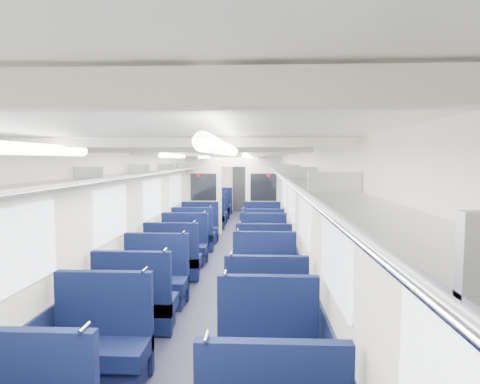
# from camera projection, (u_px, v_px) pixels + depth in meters

# --- Properties ---
(floor) EXTENTS (2.80, 18.00, 0.01)m
(floor) POSITION_uv_depth(u_px,v_px,m) (224.00, 262.00, 8.82)
(floor) COLOR black
(floor) RESTS_ON ground
(ceiling) EXTENTS (2.80, 18.00, 0.01)m
(ceiling) POSITION_uv_depth(u_px,v_px,m) (224.00, 153.00, 8.63)
(ceiling) COLOR silver
(ceiling) RESTS_ON wall_left
(wall_left) EXTENTS (0.02, 18.00, 2.35)m
(wall_left) POSITION_uv_depth(u_px,v_px,m) (159.00, 207.00, 8.79)
(wall_left) COLOR beige
(wall_left) RESTS_ON floor
(dado_left) EXTENTS (0.03, 17.90, 0.70)m
(dado_left) POSITION_uv_depth(u_px,v_px,m) (160.00, 245.00, 8.86)
(dado_left) COLOR black
(dado_left) RESTS_ON floor
(wall_right) EXTENTS (0.02, 18.00, 2.35)m
(wall_right) POSITION_uv_depth(u_px,v_px,m) (290.00, 208.00, 8.66)
(wall_right) COLOR beige
(wall_right) RESTS_ON floor
(dado_right) EXTENTS (0.03, 17.90, 0.70)m
(dado_right) POSITION_uv_depth(u_px,v_px,m) (289.00, 247.00, 8.73)
(dado_right) COLOR black
(dado_right) RESTS_ON floor
(wall_far) EXTENTS (2.80, 0.02, 2.35)m
(wall_far) POSITION_uv_depth(u_px,v_px,m) (242.00, 183.00, 17.69)
(wall_far) COLOR beige
(wall_far) RESTS_ON floor
(luggage_rack_left) EXTENTS (0.36, 17.40, 0.18)m
(luggage_rack_left) POSITION_uv_depth(u_px,v_px,m) (167.00, 170.00, 8.72)
(luggage_rack_left) COLOR #B2B5BA
(luggage_rack_left) RESTS_ON wall_left
(luggage_rack_right) EXTENTS (0.36, 17.40, 0.18)m
(luggage_rack_right) POSITION_uv_depth(u_px,v_px,m) (281.00, 170.00, 8.61)
(luggage_rack_right) COLOR #B2B5BA
(luggage_rack_right) RESTS_ON wall_right
(windows) EXTENTS (2.78, 15.60, 0.75)m
(windows) POSITION_uv_depth(u_px,v_px,m) (222.00, 198.00, 8.25)
(windows) COLOR white
(windows) RESTS_ON wall_left
(ceiling_fittings) EXTENTS (2.70, 16.06, 0.11)m
(ceiling_fittings) POSITION_uv_depth(u_px,v_px,m) (223.00, 155.00, 8.38)
(ceiling_fittings) COLOR beige
(ceiling_fittings) RESTS_ON ceiling
(end_door) EXTENTS (0.75, 0.06, 2.00)m
(end_door) POSITION_uv_depth(u_px,v_px,m) (242.00, 188.00, 17.64)
(end_door) COLOR black
(end_door) RESTS_ON floor
(bulkhead) EXTENTS (2.80, 0.10, 2.35)m
(bulkhead) POSITION_uv_depth(u_px,v_px,m) (233.00, 193.00, 11.99)
(bulkhead) COLOR beige
(bulkhead) RESTS_ON floor
(seat_6) EXTENTS (0.99, 0.55, 1.11)m
(seat_6) POSITION_uv_depth(u_px,v_px,m) (100.00, 348.00, 4.06)
(seat_6) COLOR #0C1439
(seat_6) RESTS_ON floor
(seat_7) EXTENTS (0.99, 0.55, 1.11)m
(seat_7) POSITION_uv_depth(u_px,v_px,m) (268.00, 355.00, 3.90)
(seat_7) COLOR #0C1439
(seat_7) RESTS_ON floor
(seat_8) EXTENTS (0.99, 0.55, 1.11)m
(seat_8) POSITION_uv_depth(u_px,v_px,m) (136.00, 306.00, 5.23)
(seat_8) COLOR #0C1439
(seat_8) RESTS_ON floor
(seat_9) EXTENTS (0.99, 0.55, 1.11)m
(seat_9) POSITION_uv_depth(u_px,v_px,m) (266.00, 312.00, 5.00)
(seat_9) COLOR #0C1439
(seat_9) RESTS_ON floor
(seat_10) EXTENTS (0.99, 0.55, 1.11)m
(seat_10) POSITION_uv_depth(u_px,v_px,m) (155.00, 283.00, 6.20)
(seat_10) COLOR #0C1439
(seat_10) RESTS_ON floor
(seat_11) EXTENTS (0.99, 0.55, 1.11)m
(seat_11) POSITION_uv_depth(u_px,v_px,m) (264.00, 280.00, 6.34)
(seat_11) COLOR #0C1439
(seat_11) RESTS_ON floor
(seat_12) EXTENTS (0.99, 0.55, 1.11)m
(seat_12) POSITION_uv_depth(u_px,v_px,m) (173.00, 261.00, 7.51)
(seat_12) COLOR #0C1439
(seat_12) RESTS_ON floor
(seat_13) EXTENTS (0.99, 0.55, 1.11)m
(seat_13) POSITION_uv_depth(u_px,v_px,m) (264.00, 263.00, 7.40)
(seat_13) COLOR #0C1439
(seat_13) RESTS_ON floor
(seat_14) EXTENTS (0.99, 0.55, 1.11)m
(seat_14) POSITION_uv_depth(u_px,v_px,m) (184.00, 248.00, 8.61)
(seat_14) COLOR #0C1439
(seat_14) RESTS_ON floor
(seat_15) EXTENTS (0.99, 0.55, 1.11)m
(seat_15) POSITION_uv_depth(u_px,v_px,m) (263.00, 249.00, 8.55)
(seat_15) COLOR #0C1439
(seat_15) RESTS_ON floor
(seat_16) EXTENTS (0.99, 0.55, 1.11)m
(seat_16) POSITION_uv_depth(u_px,v_px,m) (193.00, 237.00, 9.85)
(seat_16) COLOR #0C1439
(seat_16) RESTS_ON floor
(seat_17) EXTENTS (0.99, 0.55, 1.11)m
(seat_17) POSITION_uv_depth(u_px,v_px,m) (262.00, 239.00, 9.57)
(seat_17) COLOR #0C1439
(seat_17) RESTS_ON floor
(seat_18) EXTENTS (0.99, 0.55, 1.11)m
(seat_18) POSITION_uv_depth(u_px,v_px,m) (199.00, 230.00, 10.87)
(seat_18) COLOR #0C1439
(seat_18) RESTS_ON floor
(seat_19) EXTENTS (0.99, 0.55, 1.11)m
(seat_19) POSITION_uv_depth(u_px,v_px,m) (262.00, 230.00, 10.89)
(seat_19) COLOR #0C1439
(seat_19) RESTS_ON floor
(seat_20) EXTENTS (0.99, 0.55, 1.11)m
(seat_20) POSITION_uv_depth(u_px,v_px,m) (209.00, 218.00, 13.04)
(seat_20) COLOR #0C1439
(seat_20) RESTS_ON floor
(seat_21) EXTENTS (0.99, 0.55, 1.11)m
(seat_21) POSITION_uv_depth(u_px,v_px,m) (261.00, 219.00, 12.87)
(seat_21) COLOR #0C1439
(seat_21) RESTS_ON floor
(seat_22) EXTENTS (0.99, 0.55, 1.11)m
(seat_22) POSITION_uv_depth(u_px,v_px,m) (213.00, 214.00, 14.02)
(seat_22) COLOR #0C1439
(seat_22) RESTS_ON floor
(seat_23) EXTENTS (0.99, 0.55, 1.11)m
(seat_23) POSITION_uv_depth(u_px,v_px,m) (261.00, 214.00, 13.97)
(seat_23) COLOR #0C1439
(seat_23) RESTS_ON floor
(seat_24) EXTENTS (0.99, 0.55, 1.11)m
(seat_24) POSITION_uv_depth(u_px,v_px,m) (217.00, 210.00, 15.30)
(seat_24) COLOR #0C1439
(seat_24) RESTS_ON floor
(seat_25) EXTENTS (0.99, 0.55, 1.11)m
(seat_25) POSITION_uv_depth(u_px,v_px,m) (261.00, 210.00, 15.06)
(seat_25) COLOR #0C1439
(seat_25) RESTS_ON floor
(seat_26) EXTENTS (0.99, 0.55, 1.11)m
(seat_26) POSITION_uv_depth(u_px,v_px,m) (220.00, 206.00, 16.45)
(seat_26) COLOR #0C1439
(seat_26) RESTS_ON floor
(seat_27) EXTENTS (0.99, 0.55, 1.11)m
(seat_27) POSITION_uv_depth(u_px,v_px,m) (261.00, 206.00, 16.31)
(seat_27) COLOR #0C1439
(seat_27) RESTS_ON floor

